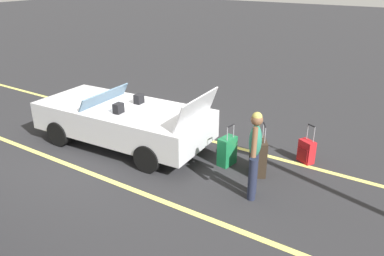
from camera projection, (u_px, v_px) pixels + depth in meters
ground_plane at (125, 143)px, 9.04m from camera, size 80.00×80.00×0.00m
lot_line_near at (157, 127)px, 10.00m from camera, size 18.00×0.12×0.01m
lot_line_mid at (78, 168)px, 7.92m from camera, size 18.00×0.12×0.01m
convertible_car at (117, 119)px, 8.90m from camera, size 4.25×2.02×1.53m
suitcase_large_black at (258, 157)px, 7.60m from camera, size 0.49×0.56×1.08m
suitcase_medium_bright at (227, 151)px, 7.97m from camera, size 0.30×0.43×0.92m
suitcase_small_carryon at (306, 151)px, 8.09m from camera, size 0.39×0.34×0.85m
traveler_person at (255, 151)px, 6.60m from camera, size 0.31×0.60×1.65m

